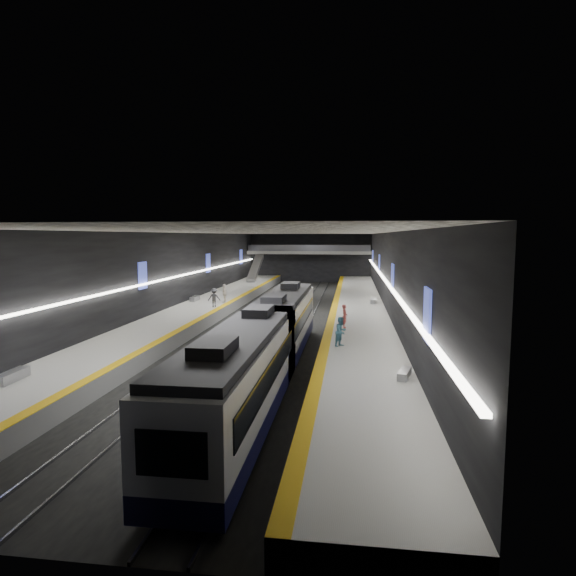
# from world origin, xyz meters

# --- Properties ---
(ground) EXTENTS (70.00, 70.00, 0.00)m
(ground) POSITION_xyz_m (0.00, 0.00, 0.00)
(ground) COLOR black
(ground) RESTS_ON ground
(ceiling) EXTENTS (20.00, 70.00, 0.04)m
(ceiling) POSITION_xyz_m (0.00, 0.00, 8.00)
(ceiling) COLOR beige
(ceiling) RESTS_ON wall_left
(wall_left) EXTENTS (0.04, 70.00, 8.00)m
(wall_left) POSITION_xyz_m (-10.00, 0.00, 4.00)
(wall_left) COLOR black
(wall_left) RESTS_ON ground
(wall_right) EXTENTS (0.04, 70.00, 8.00)m
(wall_right) POSITION_xyz_m (10.00, 0.00, 4.00)
(wall_right) COLOR black
(wall_right) RESTS_ON ground
(wall_back) EXTENTS (20.00, 0.04, 8.00)m
(wall_back) POSITION_xyz_m (0.00, 35.00, 4.00)
(wall_back) COLOR black
(wall_back) RESTS_ON ground
(wall_front) EXTENTS (20.00, 0.04, 8.00)m
(wall_front) POSITION_xyz_m (0.00, -35.00, 4.00)
(wall_front) COLOR black
(wall_front) RESTS_ON ground
(platform_left) EXTENTS (5.00, 70.00, 1.00)m
(platform_left) POSITION_xyz_m (-7.50, 0.00, 0.50)
(platform_left) COLOR slate
(platform_left) RESTS_ON ground
(tile_surface_left) EXTENTS (5.00, 70.00, 0.02)m
(tile_surface_left) POSITION_xyz_m (-7.50, 0.00, 1.01)
(tile_surface_left) COLOR #B2B2AD
(tile_surface_left) RESTS_ON platform_left
(tactile_strip_left) EXTENTS (0.60, 70.00, 0.02)m
(tactile_strip_left) POSITION_xyz_m (-5.30, 0.00, 1.02)
(tactile_strip_left) COLOR #EAB00C
(tactile_strip_left) RESTS_ON platform_left
(platform_right) EXTENTS (5.00, 70.00, 1.00)m
(platform_right) POSITION_xyz_m (7.50, 0.00, 0.50)
(platform_right) COLOR slate
(platform_right) RESTS_ON ground
(tile_surface_right) EXTENTS (5.00, 70.00, 0.02)m
(tile_surface_right) POSITION_xyz_m (7.50, 0.00, 1.01)
(tile_surface_right) COLOR #B2B2AD
(tile_surface_right) RESTS_ON platform_right
(tactile_strip_right) EXTENTS (0.60, 70.00, 0.02)m
(tactile_strip_right) POSITION_xyz_m (5.30, 0.00, 1.02)
(tactile_strip_right) COLOR #EAB00C
(tactile_strip_right) RESTS_ON platform_right
(rails) EXTENTS (6.52, 70.00, 0.12)m
(rails) POSITION_xyz_m (-0.00, 0.00, 0.06)
(rails) COLOR gray
(rails) RESTS_ON ground
(train) EXTENTS (2.69, 27.08, 3.60)m
(train) POSITION_xyz_m (2.50, -20.49, 2.20)
(train) COLOR #0E0F36
(train) RESTS_ON ground
(ad_posters) EXTENTS (19.94, 53.50, 2.20)m
(ad_posters) POSITION_xyz_m (-0.00, 1.00, 4.50)
(ad_posters) COLOR #4453CC
(ad_posters) RESTS_ON wall_left
(cove_light_left) EXTENTS (0.25, 68.60, 0.12)m
(cove_light_left) POSITION_xyz_m (-9.80, 0.00, 3.80)
(cove_light_left) COLOR white
(cove_light_left) RESTS_ON wall_left
(cove_light_right) EXTENTS (0.25, 68.60, 0.12)m
(cove_light_right) POSITION_xyz_m (9.80, 0.00, 3.80)
(cove_light_right) COLOR white
(cove_light_right) RESTS_ON wall_right
(mezzanine_bridge) EXTENTS (20.00, 3.00, 1.50)m
(mezzanine_bridge) POSITION_xyz_m (0.00, 32.93, 5.04)
(mezzanine_bridge) COLOR gray
(mezzanine_bridge) RESTS_ON wall_left
(escalator) EXTENTS (1.20, 7.50, 3.92)m
(escalator) POSITION_xyz_m (-7.50, 26.00, 2.90)
(escalator) COLOR #99999E
(escalator) RESTS_ON platform_left
(bench_left_near) EXTENTS (0.63, 1.97, 0.48)m
(bench_left_near) POSITION_xyz_m (-8.67, -25.09, 1.24)
(bench_left_near) COLOR #99999E
(bench_left_near) RESTS_ON platform_left
(bench_left_far) EXTENTS (0.57, 1.93, 0.47)m
(bench_left_far) POSITION_xyz_m (-9.19, 2.69, 1.23)
(bench_left_far) COLOR #99999E
(bench_left_far) RESTS_ON platform_left
(bench_right_near) EXTENTS (0.84, 1.65, 0.39)m
(bench_right_near) POSITION_xyz_m (9.40, -22.16, 1.19)
(bench_right_near) COLOR #99999E
(bench_right_near) RESTS_ON platform_right
(bench_right_far) EXTENTS (0.68, 1.84, 0.44)m
(bench_right_far) POSITION_xyz_m (9.05, 3.30, 1.22)
(bench_right_far) COLOR #99999E
(bench_right_far) RESTS_ON platform_right
(passenger_right_a) EXTENTS (0.42, 0.63, 1.72)m
(passenger_right_a) POSITION_xyz_m (6.39, -10.19, 1.86)
(passenger_right_a) COLOR #CA524B
(passenger_right_a) RESTS_ON platform_right
(passenger_right_b) EXTENTS (1.07, 1.11, 1.81)m
(passenger_right_b) POSITION_xyz_m (6.27, -16.05, 1.90)
(passenger_right_b) COLOR teal
(passenger_right_b) RESTS_ON platform_right
(passenger_left_a) EXTENTS (0.46, 1.09, 1.86)m
(passenger_left_a) POSITION_xyz_m (-5.79, 1.81, 1.93)
(passenger_left_a) COLOR beige
(passenger_left_a) RESTS_ON platform_left
(passenger_left_b) EXTENTS (1.25, 0.86, 1.77)m
(passenger_left_b) POSITION_xyz_m (-5.95, -1.33, 1.89)
(passenger_left_b) COLOR #3F4047
(passenger_left_b) RESTS_ON platform_left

